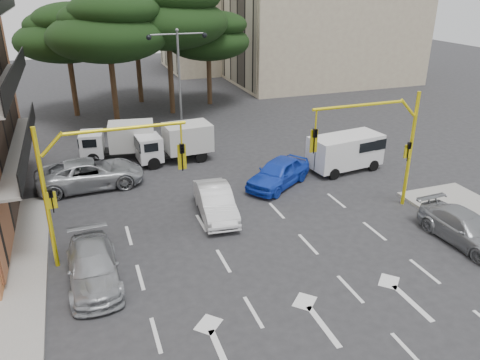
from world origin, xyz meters
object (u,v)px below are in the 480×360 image
at_px(street_lamp_center, 179,66).
at_px(van_white, 345,153).
at_px(signal_mast_left, 91,174).
at_px(car_blue_compact, 279,173).
at_px(car_white_hatch, 215,202).
at_px(car_silver_wagon, 93,267).
at_px(box_truck_b, 175,143).
at_px(car_silver_cross_a, 91,173).
at_px(box_truck_a, 119,141).
at_px(car_silver_parked, 466,229).
at_px(signal_mast_right, 382,137).

height_order(street_lamp_center, van_white, street_lamp_center).
bearing_deg(signal_mast_left, car_blue_compact, 23.38).
height_order(signal_mast_left, car_white_hatch, signal_mast_left).
bearing_deg(car_silver_wagon, car_blue_compact, 28.98).
relative_size(car_blue_compact, box_truck_b, 0.96).
bearing_deg(car_white_hatch, signal_mast_left, -154.43).
bearing_deg(street_lamp_center, car_silver_cross_a, -137.51).
bearing_deg(box_truck_a, car_silver_cross_a, 162.20).
height_order(car_white_hatch, car_silver_parked, car_white_hatch).
bearing_deg(car_blue_compact, box_truck_b, -175.76).
relative_size(signal_mast_left, car_white_hatch, 1.33).
bearing_deg(car_blue_compact, street_lamp_center, 164.89).
relative_size(street_lamp_center, car_blue_compact, 1.66).
xyz_separation_m(van_white, box_truck_a, (-12.90, 6.77, 0.05)).
bearing_deg(car_silver_wagon, signal_mast_right, 5.93).
relative_size(van_white, box_truck_b, 0.93).
xyz_separation_m(car_white_hatch, box_truck_a, (-3.60, 9.93, 0.43)).
bearing_deg(box_truck_b, van_white, -121.57).
bearing_deg(box_truck_a, signal_mast_right, -127.92).
bearing_deg(car_silver_parked, signal_mast_right, 111.43).
relative_size(signal_mast_right, car_silver_parked, 1.26).
xyz_separation_m(street_lamp_center, car_silver_parked, (8.70, -18.20, -4.74)).
xyz_separation_m(signal_mast_left, box_truck_b, (5.47, 10.27, -2.69)).
height_order(van_white, box_truck_a, box_truck_a).
relative_size(car_silver_wagon, van_white, 1.05).
relative_size(signal_mast_right, car_silver_wagon, 1.26).
xyz_separation_m(car_blue_compact, car_silver_parked, (5.34, -8.59, -0.10)).
bearing_deg(van_white, car_blue_compact, -87.31).
xyz_separation_m(car_blue_compact, box_truck_b, (-4.69, 5.87, 0.40)).
height_order(signal_mast_right, street_lamp_center, street_lamp_center).
distance_m(signal_mast_right, van_white, 6.09).
relative_size(signal_mast_left, car_blue_compact, 1.28).
bearing_deg(car_white_hatch, car_silver_wagon, -142.86).
distance_m(street_lamp_center, car_blue_compact, 11.19).
bearing_deg(car_silver_wagon, box_truck_a, 78.67).
height_order(street_lamp_center, car_white_hatch, street_lamp_center).
bearing_deg(box_truck_b, car_silver_parked, -149.04).
bearing_deg(car_silver_cross_a, street_lamp_center, -49.70).
distance_m(signal_mast_left, box_truck_b, 11.94).
xyz_separation_m(street_lamp_center, box_truck_b, (-1.33, -3.74, -4.23)).
bearing_deg(signal_mast_right, car_blue_compact, 128.06).
xyz_separation_m(car_white_hatch, car_blue_compact, (4.46, 2.31, 0.05)).
relative_size(car_white_hatch, car_silver_parked, 0.95).
bearing_deg(car_white_hatch, car_silver_parked, -27.13).
bearing_deg(box_truck_b, box_truck_a, 58.84).
bearing_deg(signal_mast_right, car_silver_parked, -65.67).
relative_size(street_lamp_center, car_silver_wagon, 1.63).
height_order(car_white_hatch, box_truck_a, box_truck_a).
height_order(car_silver_wagon, box_truck_a, box_truck_a).
relative_size(car_silver_parked, box_truck_a, 0.99).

